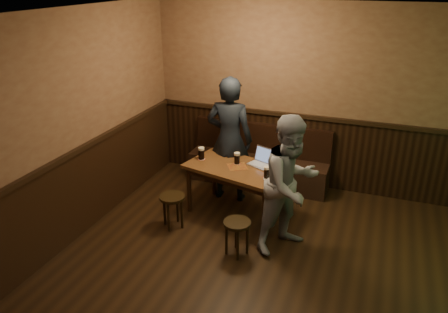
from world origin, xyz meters
name	(u,v)px	position (x,y,z in m)	size (l,w,h in m)	color
room	(261,193)	(0.00, 0.22, 1.20)	(5.04, 6.04, 2.84)	black
bench	(259,165)	(-0.74, 2.75, 0.31)	(2.20, 0.50, 0.95)	black
pub_table	(237,173)	(-0.74, 1.70, 0.63)	(1.50, 1.06, 0.73)	#522B17
stool_left	(173,202)	(-1.43, 1.09, 0.37)	(0.34, 0.34, 0.46)	black
stool_right	(237,228)	(-0.43, 0.80, 0.36)	(0.43, 0.43, 0.45)	black
pint_left	(201,153)	(-1.30, 1.76, 0.81)	(0.11, 0.11, 0.18)	maroon
pint_mid	(237,158)	(-0.78, 1.79, 0.81)	(0.11, 0.11, 0.17)	maroon
pint_right	(267,172)	(-0.28, 1.50, 0.81)	(0.10, 0.10, 0.16)	maroon
laptop	(262,161)	(-0.45, 1.88, 0.78)	(0.39, 0.36, 0.23)	silver
menu	(272,181)	(-0.19, 1.43, 0.73)	(0.22, 0.15, 0.00)	silver
person_suit	(230,140)	(-1.01, 2.13, 0.93)	(0.68, 0.44, 1.85)	black
person_grey	(291,185)	(0.10, 1.18, 0.85)	(0.83, 0.64, 1.70)	#97969C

